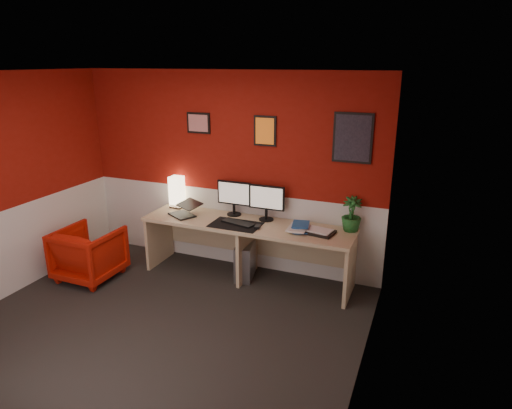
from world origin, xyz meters
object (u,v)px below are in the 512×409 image
(desk, at_px, (247,251))
(laptop, at_px, (182,207))
(shoji_lamp, at_px, (177,193))
(monitor_left, at_px, (234,193))
(pc_tower, at_px, (245,260))
(zen_tray, at_px, (318,232))
(armchair, at_px, (89,253))
(monitor_right, at_px, (266,197))
(potted_plant, at_px, (352,214))

(desk, xyz_separation_m, laptop, (-0.87, -0.06, 0.47))
(shoji_lamp, distance_m, monitor_left, 0.84)
(pc_tower, bearing_deg, zen_tray, -13.66)
(shoji_lamp, relative_size, zen_tray, 1.14)
(desk, height_order, shoji_lamp, shoji_lamp)
(laptop, xyz_separation_m, armchair, (-0.96, -0.66, -0.52))
(shoji_lamp, bearing_deg, armchair, -127.56)
(laptop, bearing_deg, zen_tray, 30.87)
(shoji_lamp, bearing_deg, monitor_right, -1.50)
(armchair, bearing_deg, potted_plant, -162.48)
(shoji_lamp, distance_m, pc_tower, 1.29)
(monitor_right, bearing_deg, armchair, -155.66)
(pc_tower, bearing_deg, laptop, 172.80)
(monitor_left, relative_size, potted_plant, 1.45)
(laptop, relative_size, monitor_left, 0.57)
(laptop, xyz_separation_m, pc_tower, (0.83, 0.08, -0.61))
(laptop, height_order, monitor_right, monitor_right)
(monitor_left, distance_m, zen_tray, 1.20)
(desk, relative_size, zen_tray, 7.43)
(zen_tray, bearing_deg, desk, -179.93)
(zen_tray, distance_m, armchair, 2.83)
(desk, xyz_separation_m, shoji_lamp, (-1.10, 0.23, 0.56))
(monitor_left, bearing_deg, laptop, -155.28)
(potted_plant, bearing_deg, armchair, -162.95)
(laptop, relative_size, monitor_right, 0.57)
(potted_plant, xyz_separation_m, pc_tower, (-1.24, -0.20, -0.71))
(zen_tray, distance_m, potted_plant, 0.43)
(shoji_lamp, height_order, potted_plant, potted_plant)
(desk, distance_m, potted_plant, 1.35)
(laptop, bearing_deg, monitor_right, 42.36)
(monitor_right, relative_size, pc_tower, 1.29)
(laptop, xyz_separation_m, potted_plant, (2.07, 0.27, 0.09))
(shoji_lamp, bearing_deg, monitor_left, -0.42)
(laptop, xyz_separation_m, monitor_right, (1.04, 0.25, 0.18))
(zen_tray, height_order, pc_tower, zen_tray)
(potted_plant, bearing_deg, shoji_lamp, 179.77)
(shoji_lamp, xyz_separation_m, monitor_right, (1.28, -0.03, 0.09))
(shoji_lamp, bearing_deg, pc_tower, -10.87)
(laptop, relative_size, armchair, 0.46)
(desk, height_order, zen_tray, zen_tray)
(monitor_left, bearing_deg, desk, -39.26)
(laptop, bearing_deg, potted_plant, 36.49)
(zen_tray, height_order, armchair, zen_tray)
(desk, relative_size, potted_plant, 6.48)
(armchair, bearing_deg, zen_tray, -164.75)
(monitor_left, xyz_separation_m, monitor_right, (0.45, -0.03, 0.00))
(desk, height_order, monitor_left, monitor_left)
(desk, xyz_separation_m, pc_tower, (-0.03, 0.02, -0.14))
(laptop, xyz_separation_m, zen_tray, (1.75, 0.06, -0.09))
(laptop, distance_m, armchair, 1.27)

